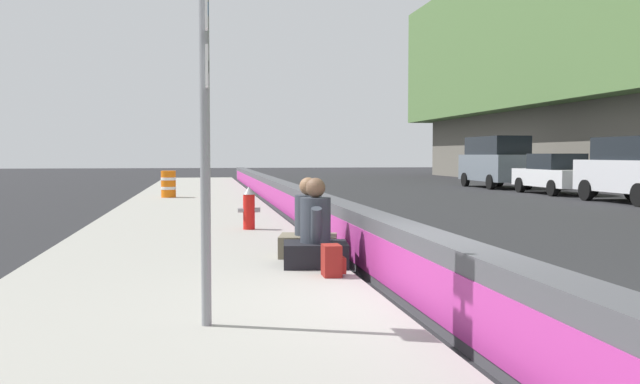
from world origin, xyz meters
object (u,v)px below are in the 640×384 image
Objects in this scene: fire_hydrant at (249,208)px; seated_person_middle at (308,232)px; route_sign_post at (205,92)px; seated_person_foreground at (315,239)px; construction_barrel at (168,184)px; backpack at (332,261)px; parked_car_far at (496,161)px; parked_car_midline at (555,174)px; parked_car_fourth at (637,169)px.

seated_person_middle is at bearing -170.88° from fire_hydrant.
seated_person_foreground is at bearing -25.45° from route_sign_post.
construction_barrel is (16.07, 2.73, 0.10)m from seated_person_foreground.
seated_person_foreground is (3.15, -1.50, -1.71)m from route_sign_post.
construction_barrel is at bearing 3.67° from route_sign_post.
parked_car_far is (24.49, -12.88, 1.02)m from backpack.
parked_car_midline reaches higher than backpack.
parked_car_fourth is at bearing -179.05° from parked_car_far.
route_sign_post reaches higher than fire_hydrant.
seated_person_foreground reaches higher than construction_barrel.
seated_person_foreground is at bearing 177.48° from seated_person_middle.
route_sign_post reaches higher than parked_car_midline.
fire_hydrant is (8.04, -0.90, -1.65)m from route_sign_post.
fire_hydrant is 0.17× the size of parked_car_far.
parked_car_fourth is (11.42, -13.11, 0.67)m from seated_person_middle.
seated_person_foreground is 0.86m from backpack.
route_sign_post reaches higher than backpack.
seated_person_middle is at bearing -20.59° from route_sign_post.
parked_car_far is at bearing -27.74° from backpack.
parked_car_far is (23.65, -12.96, 0.83)m from seated_person_foreground.
route_sign_post is 3.88m from seated_person_foreground.
construction_barrel is (19.22, 1.23, -1.61)m from route_sign_post.
construction_barrel is at bearing 10.82° from fire_hydrant.
route_sign_post is at bearing 173.59° from fire_hydrant.
construction_barrel is at bearing 10.38° from seated_person_middle.
parked_car_midline is at bearing -178.21° from parked_car_far.
parked_car_fourth is at bearing -48.92° from seated_person_middle.
parked_car_far is at bearing 0.95° from parked_car_fourth.
backpack is (-5.73, -0.67, -0.25)m from fire_hydrant.
fire_hydrant is at bearing 133.59° from parked_car_midline.
fire_hydrant is 0.74× the size of seated_person_middle.
parked_car_midline is at bearing 0.10° from parked_car_fourth.
backpack is 0.42× the size of construction_barrel.
seated_person_foreground is at bearing 143.83° from parked_car_midline.
seated_person_middle is (4.09, -1.54, -1.72)m from route_sign_post.
parked_car_midline is 0.88× the size of parked_car_far.
parked_car_midline is (18.80, -13.06, 0.53)m from backpack.
parked_car_far is at bearing -29.64° from seated_person_middle.
seated_person_middle is at bearing -169.62° from construction_barrel.
seated_person_middle is 21.48m from parked_car_midline.
parked_car_far reaches higher than construction_barrel.
backpack is 17.14m from construction_barrel.
parked_car_far reaches higher than parked_car_midline.
route_sign_post is at bearing 154.55° from seated_person_foreground.
seated_person_middle is (-3.95, -0.63, -0.08)m from fire_hydrant.
construction_barrel is 15.98m from parked_car_midline.
seated_person_middle is 1.26× the size of construction_barrel.
parked_car_far is (26.80, -14.46, -0.88)m from route_sign_post.
seated_person_foreground is 0.27× the size of parked_car_midline.
construction_barrel is (11.18, 2.14, 0.03)m from fire_hydrant.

